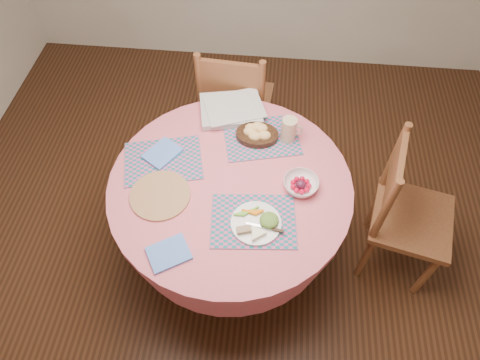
% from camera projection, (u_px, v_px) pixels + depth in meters
% --- Properties ---
extents(ground, '(4.00, 4.00, 0.00)m').
position_uv_depth(ground, '(232.00, 251.00, 2.76)').
color(ground, '#331C0F').
rests_on(ground, ground).
extents(room_envelope, '(4.01, 4.01, 2.71)m').
position_uv_depth(room_envelope, '(225.00, 7.00, 1.38)').
color(room_envelope, silver).
rests_on(room_envelope, ground).
extents(dining_table, '(1.24, 1.24, 0.75)m').
position_uv_depth(dining_table, '(231.00, 204.00, 2.31)').
color(dining_table, '#D0616A').
rests_on(dining_table, ground).
extents(chair_right, '(0.52, 0.53, 0.96)m').
position_uv_depth(chair_right, '(404.00, 212.00, 2.34)').
color(chair_right, brown).
rests_on(chair_right, ground).
extents(chair_back, '(0.49, 0.47, 0.99)m').
position_uv_depth(chair_back, '(235.00, 103.00, 2.83)').
color(chair_back, brown).
rests_on(chair_back, ground).
extents(placemat_front, '(0.42, 0.33, 0.01)m').
position_uv_depth(placemat_front, '(253.00, 221.00, 2.02)').
color(placemat_front, '#13696E').
rests_on(placemat_front, dining_table).
extents(placemat_left, '(0.46, 0.39, 0.01)m').
position_uv_depth(placemat_left, '(163.00, 161.00, 2.24)').
color(placemat_left, '#13696E').
rests_on(placemat_left, dining_table).
extents(placemat_back, '(0.46, 0.39, 0.01)m').
position_uv_depth(placemat_back, '(262.00, 138.00, 2.33)').
color(placemat_back, '#13696E').
rests_on(placemat_back, dining_table).
extents(wicker_trivet, '(0.30, 0.30, 0.01)m').
position_uv_depth(wicker_trivet, '(160.00, 195.00, 2.10)').
color(wicker_trivet, brown).
rests_on(wicker_trivet, dining_table).
extents(napkin_near, '(0.23, 0.21, 0.01)m').
position_uv_depth(napkin_near, '(169.00, 253.00, 1.91)').
color(napkin_near, '#5380D5').
rests_on(napkin_near, dining_table).
extents(napkin_far, '(0.22, 0.23, 0.01)m').
position_uv_depth(napkin_far, '(162.00, 153.00, 2.25)').
color(napkin_far, '#5380D5').
rests_on(napkin_far, placemat_left).
extents(dinner_plate, '(0.24, 0.25, 0.05)m').
position_uv_depth(dinner_plate, '(258.00, 223.00, 1.99)').
color(dinner_plate, white).
rests_on(dinner_plate, placemat_front).
extents(bread_bowl, '(0.23, 0.23, 0.08)m').
position_uv_depth(bread_bowl, '(257.00, 133.00, 2.31)').
color(bread_bowl, black).
rests_on(bread_bowl, placemat_back).
extents(latte_mug, '(0.12, 0.08, 0.14)m').
position_uv_depth(latte_mug, '(289.00, 129.00, 2.27)').
color(latte_mug, '#C6AD88').
rests_on(latte_mug, placemat_back).
extents(fruit_bowl, '(0.22, 0.22, 0.05)m').
position_uv_depth(fruit_bowl, '(301.00, 185.00, 2.12)').
color(fruit_bowl, white).
rests_on(fruit_bowl, dining_table).
extents(newspaper_stack, '(0.41, 0.35, 0.04)m').
position_uv_depth(newspaper_stack, '(231.00, 109.00, 2.43)').
color(newspaper_stack, silver).
rests_on(newspaper_stack, dining_table).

